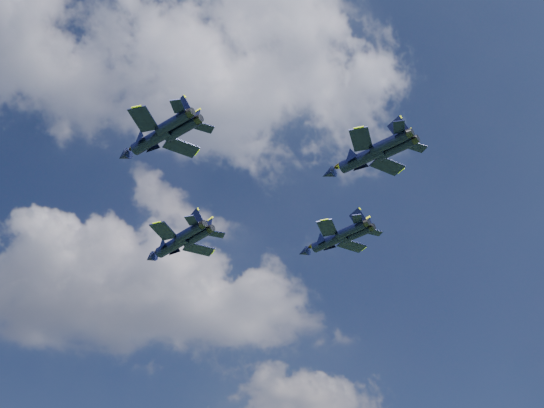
{
  "coord_description": "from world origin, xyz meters",
  "views": [
    {
      "loc": [
        -6.72,
        -77.51,
        3.31
      ],
      "look_at": [
        0.54,
        -2.09,
        58.35
      ],
      "focal_mm": 45.0,
      "sensor_mm": 36.0,
      "label": 1
    }
  ],
  "objects_px": {
    "jet_lead": "(171,246)",
    "jet_left": "(150,141)",
    "jet_right": "(328,242)",
    "jet_slot": "(359,159)"
  },
  "relations": [
    {
      "from": "jet_lead",
      "to": "jet_left",
      "type": "distance_m",
      "value": 28.42
    },
    {
      "from": "jet_lead",
      "to": "jet_left",
      "type": "xyz_separation_m",
      "value": [
        -1.58,
        -28.18,
        -3.25
      ]
    },
    {
      "from": "jet_right",
      "to": "jet_lead",
      "type": "bearing_deg",
      "value": 129.02
    },
    {
      "from": "jet_left",
      "to": "jet_slot",
      "type": "xyz_separation_m",
      "value": [
        25.37,
        1.28,
        0.2
      ]
    },
    {
      "from": "jet_left",
      "to": "jet_slot",
      "type": "bearing_deg",
      "value": -43.91
    },
    {
      "from": "jet_left",
      "to": "jet_slot",
      "type": "distance_m",
      "value": 25.4
    },
    {
      "from": "jet_right",
      "to": "jet_slot",
      "type": "relative_size",
      "value": 1.02
    },
    {
      "from": "jet_lead",
      "to": "jet_slot",
      "type": "distance_m",
      "value": 36.04
    },
    {
      "from": "jet_left",
      "to": "jet_right",
      "type": "distance_m",
      "value": 36.36
    },
    {
      "from": "jet_right",
      "to": "jet_slot",
      "type": "height_order",
      "value": "jet_right"
    }
  ]
}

